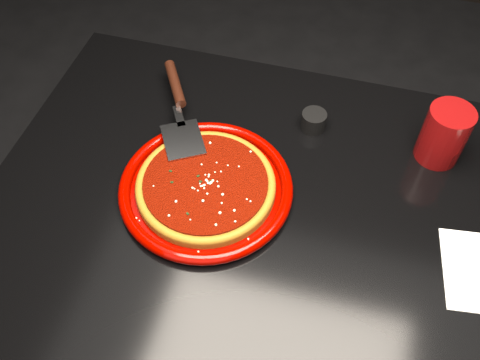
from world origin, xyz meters
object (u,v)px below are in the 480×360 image
object	(u,v)px
cup	(444,134)
ramekin	(314,121)
plate	(206,188)
pizza_server	(180,108)
table	(283,298)

from	to	relation	value
cup	ramekin	xyz separation A→B (m)	(-0.26, 0.01, -0.04)
plate	ramekin	xyz separation A→B (m)	(0.17, 0.22, 0.01)
cup	plate	bearing A→B (deg)	-153.17
cup	ramekin	bearing A→B (deg)	178.14
pizza_server	cup	size ratio (longest dim) A/B	2.66
ramekin	plate	bearing A→B (deg)	-126.97
table	plate	distance (m)	0.43
plate	ramekin	world-z (taller)	ramekin
plate	pizza_server	distance (m)	0.20
table	ramekin	bearing A→B (deg)	92.47
pizza_server	cup	distance (m)	0.54
plate	ramekin	bearing A→B (deg)	53.03
ramekin	table	bearing A→B (deg)	-87.53
table	ramekin	size ratio (longest dim) A/B	22.86
plate	cup	distance (m)	0.48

